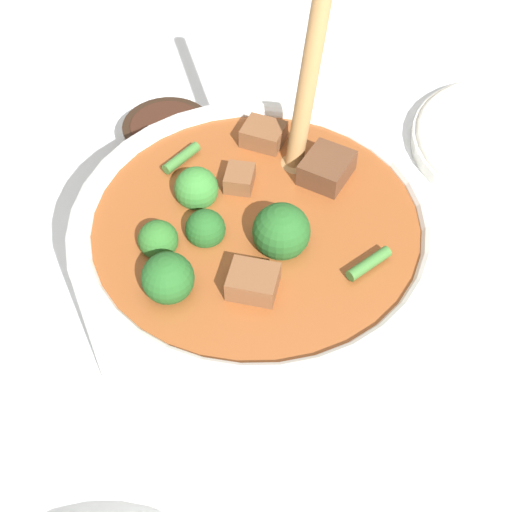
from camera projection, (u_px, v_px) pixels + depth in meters
The scene contains 3 objects.
ground_plane at pixel (256, 319), 0.52m from camera, with size 4.00×4.00×0.00m, color silver.
stew_bowl at pixel (256, 264), 0.47m from camera, with size 0.23×0.23×0.26m.
condiment_bowl at pixel (168, 137), 0.62m from camera, with size 0.08×0.08×0.03m.
Camera 1 is at (0.28, -0.09, 0.43)m, focal length 50.00 mm.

